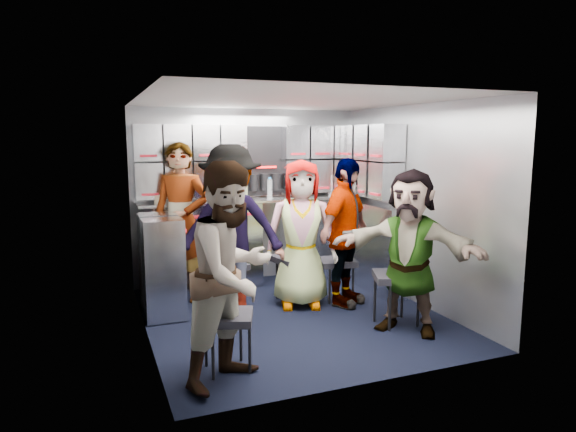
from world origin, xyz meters
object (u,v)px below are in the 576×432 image
object	(u,v)px
jump_seat_near_right	(397,279)
attendant_standing	(181,222)
jump_seat_mid_right	(337,264)
jump_seat_mid_left	(227,268)
attendant_arc_e	(409,252)
attendant_arc_b	(231,228)
attendant_arc_c	(301,234)
jump_seat_center	(295,261)
attendant_arc_a	(232,274)
jump_seat_near_left	(227,320)
attendant_arc_d	(345,233)

from	to	relation	value
jump_seat_near_right	attendant_standing	distance (m)	2.34
jump_seat_mid_right	jump_seat_mid_left	bearing A→B (deg)	166.12
attendant_standing	attendant_arc_e	bearing A→B (deg)	-13.81
jump_seat_near_right	attendant_arc_b	xyz separation A→B (m)	(-1.34, 0.98, 0.41)
attendant_arc_c	jump_seat_mid_left	bearing A→B (deg)	174.00
attendant_standing	jump_seat_center	bearing A→B (deg)	6.77
jump_seat_mid_left	jump_seat_mid_right	xyz separation A→B (m)	(1.15, -0.28, 0.01)
jump_seat_mid_left	attendant_arc_a	world-z (taller)	attendant_arc_a
jump_seat_near_left	jump_seat_mid_right	world-z (taller)	same
jump_seat_near_left	attendant_arc_d	world-z (taller)	attendant_arc_d
jump_seat_mid_right	attendant_arc_c	world-z (taller)	attendant_arc_c
jump_seat_near_right	attendant_arc_b	bearing A→B (deg)	143.66
jump_seat_near_right	attendant_arc_a	size ratio (longest dim) A/B	0.34
attendant_standing	attendant_arc_c	xyz separation A→B (m)	(1.12, -0.66, -0.09)
jump_seat_mid_left	jump_seat_center	xyz separation A→B (m)	(0.71, -0.15, 0.05)
attendant_arc_b	attendant_arc_e	distance (m)	1.78
jump_seat_center	attendant_standing	xyz separation A→B (m)	(-1.12, 0.48, 0.42)
attendant_standing	attendant_arc_e	size ratio (longest dim) A/B	1.15
jump_seat_center	attendant_standing	bearing A→B (deg)	156.70
jump_seat_mid_left	jump_seat_center	world-z (taller)	jump_seat_center
jump_seat_mid_left	attendant_arc_d	distance (m)	1.30
jump_seat_mid_right	attendant_arc_d	bearing A→B (deg)	-90.00
jump_seat_center	attendant_arc_b	world-z (taller)	attendant_arc_b
jump_seat_near_left	jump_seat_mid_right	size ratio (longest dim) A/B	1.06
jump_seat_center	attendant_arc_b	xyz separation A→B (m)	(-0.71, -0.03, 0.41)
attendant_arc_c	attendant_arc_e	world-z (taller)	attendant_arc_c
jump_seat_mid_right	attendant_arc_b	bearing A→B (deg)	174.83
jump_seat_near_left	attendant_standing	bearing A→B (deg)	90.33
jump_seat_mid_left	attendant_arc_d	xyz separation A→B (m)	(1.15, -0.46, 0.39)
jump_seat_mid_right	attendant_standing	size ratio (longest dim) A/B	0.26
jump_seat_center	jump_seat_mid_right	size ratio (longest dim) A/B	1.10
jump_seat_near_left	attendant_standing	size ratio (longest dim) A/B	0.28
jump_seat_near_left	attendant_arc_e	distance (m)	1.78
jump_seat_mid_right	jump_seat_near_right	bearing A→B (deg)	-77.91
attendant_standing	attendant_arc_c	size ratio (longest dim) A/B	1.12
jump_seat_near_right	attendant_arc_e	distance (m)	0.35
jump_seat_center	attendant_arc_c	xyz separation A→B (m)	(-0.00, -0.18, 0.33)
attendant_arc_c	attendant_arc_d	bearing A→B (deg)	1.16
jump_seat_mid_left	jump_seat_center	distance (m)	0.73
jump_seat_near_left	jump_seat_center	xyz separation A→B (m)	(1.11, 1.39, 0.04)
jump_seat_mid_right	attendant_arc_d	xyz separation A→B (m)	(-0.00, -0.18, 0.38)
jump_seat_mid_left	attendant_arc_d	bearing A→B (deg)	-21.99
attendant_arc_d	attendant_arc_e	world-z (taller)	attendant_arc_d
jump_seat_mid_right	jump_seat_near_right	xyz separation A→B (m)	(0.19, -0.88, 0.04)
jump_seat_mid_left	attendant_standing	xyz separation A→B (m)	(-0.41, 0.34, 0.47)
jump_seat_near_left	jump_seat_near_right	bearing A→B (deg)	11.94
attendant_arc_a	attendant_arc_e	size ratio (longest dim) A/B	1.08
attendant_standing	attendant_arc_d	size ratio (longest dim) A/B	1.11
jump_seat_mid_left	attendant_arc_e	bearing A→B (deg)	-45.14
jump_seat_near_left	jump_seat_mid_left	world-z (taller)	jump_seat_near_left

